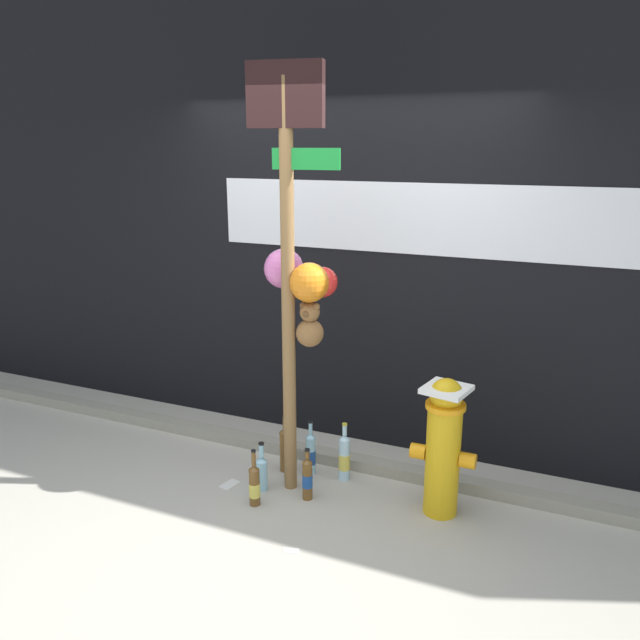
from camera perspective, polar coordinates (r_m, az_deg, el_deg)
name	(u,v)px	position (r m, az deg, el deg)	size (l,w,h in m)	color
ground_plane	(265,526)	(3.96, -5.02, -18.00)	(14.00, 14.00, 0.00)	#ADA899
building_wall	(351,216)	(4.59, 2.79, 9.37)	(10.00, 0.21, 3.37)	black
curb_strip	(322,455)	(4.62, 0.21, -12.08)	(8.00, 0.12, 0.08)	gray
memorial_post	(296,257)	(3.83, -2.17, 5.70)	(0.56, 0.39, 2.63)	olive
fire_hydrant	(443,444)	(3.91, 11.06, -10.90)	(0.39, 0.29, 0.87)	gold
bottle_0	(311,453)	(4.41, -0.85, -11.91)	(0.07, 0.07, 0.38)	#93CCE0
bottle_1	(344,457)	(4.33, 2.21, -12.27)	(0.08, 0.08, 0.41)	#B2DBEA
bottle_2	(307,478)	(4.12, -1.14, -14.06)	(0.07, 0.07, 0.35)	brown
bottle_3	(285,448)	(4.44, -3.16, -11.47)	(0.08, 0.08, 0.41)	brown
bottle_4	(262,471)	(4.24, -5.25, -13.41)	(0.07, 0.07, 0.34)	#93CCE0
bottle_5	(254,485)	(4.09, -5.93, -14.58)	(0.07, 0.07, 0.37)	brown
litter_0	(291,550)	(3.75, -2.63, -20.01)	(0.09, 0.05, 0.01)	silver
litter_1	(230,484)	(4.38, -8.14, -14.42)	(0.13, 0.08, 0.01)	silver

